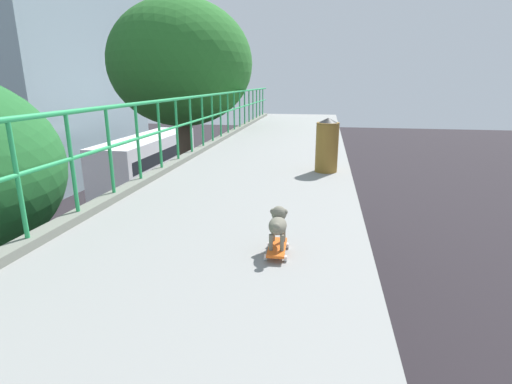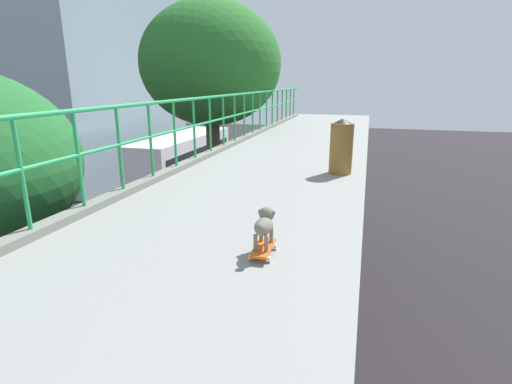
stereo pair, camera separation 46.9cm
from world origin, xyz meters
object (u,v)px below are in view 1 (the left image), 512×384
at_px(toy_skateboard, 277,248).
at_px(small_dog, 278,223).
at_px(litter_bin, 327,145).
at_px(city_bus, 149,161).

relative_size(toy_skateboard, small_dog, 1.07).
distance_m(toy_skateboard, litter_bin, 3.57).
distance_m(small_dog, litter_bin, 3.50).
height_order(city_bus, toy_skateboard, toy_skateboard).
bearing_deg(small_dog, city_bus, 118.40).
distance_m(toy_skateboard, small_dog, 0.23).
xyz_separation_m(city_bus, small_dog, (10.40, -19.24, 3.59)).
relative_size(small_dog, litter_bin, 0.44).
bearing_deg(city_bus, toy_skateboard, -61.66).
xyz_separation_m(toy_skateboard, small_dog, (-0.00, 0.05, 0.23)).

